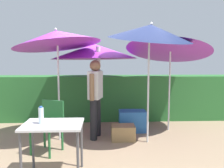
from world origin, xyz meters
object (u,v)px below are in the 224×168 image
(folding_table, at_px, (53,130))
(bottle_water, at_px, (41,115))
(umbrella_orange, at_px, (150,32))
(umbrella_yellow, at_px, (169,44))
(cooler_box, at_px, (132,121))
(person_vendor, at_px, (95,93))
(chair_plastic, at_px, (49,123))
(crate_cardboard, at_px, (123,133))
(umbrella_rainbow, at_px, (57,38))
(umbrella_navy, at_px, (94,52))

(folding_table, height_order, bottle_water, bottle_water)
(bottle_water, bearing_deg, umbrella_orange, 36.23)
(umbrella_yellow, distance_m, cooler_box, 1.89)
(person_vendor, xyz_separation_m, chair_plastic, (-0.80, -0.67, -0.42))
(umbrella_yellow, distance_m, crate_cardboard, 2.18)
(person_vendor, bearing_deg, folding_table, -108.75)
(bottle_water, bearing_deg, umbrella_yellow, 41.51)
(crate_cardboard, bearing_deg, umbrella_orange, -16.72)
(chair_plastic, bearing_deg, crate_cardboard, 21.12)
(umbrella_rainbow, height_order, chair_plastic, umbrella_rainbow)
(crate_cardboard, relative_size, bottle_water, 1.96)
(person_vendor, xyz_separation_m, folding_table, (-0.53, -1.57, -0.28))
(umbrella_orange, xyz_separation_m, bottle_water, (-1.73, -1.27, -1.26))
(umbrella_orange, xyz_separation_m, umbrella_yellow, (0.57, 0.77, -0.17))
(crate_cardboard, xyz_separation_m, folding_table, (-1.09, -1.42, 0.51))
(person_vendor, relative_size, folding_table, 2.35)
(umbrella_yellow, height_order, crate_cardboard, umbrella_yellow)
(person_vendor, distance_m, crate_cardboard, 0.98)
(folding_table, distance_m, bottle_water, 0.26)
(umbrella_yellow, distance_m, person_vendor, 1.97)
(person_vendor, relative_size, chair_plastic, 2.11)
(umbrella_orange, xyz_separation_m, cooler_box, (-0.23, 0.70, -1.89))
(folding_table, bearing_deg, crate_cardboard, 52.48)
(cooler_box, relative_size, bottle_water, 2.48)
(umbrella_rainbow, relative_size, umbrella_yellow, 0.95)
(cooler_box, bearing_deg, umbrella_navy, 154.51)
(cooler_box, xyz_separation_m, crate_cardboard, (-0.26, -0.55, -0.09))
(umbrella_orange, distance_m, chair_plastic, 2.47)
(umbrella_orange, bearing_deg, umbrella_navy, 134.50)
(cooler_box, bearing_deg, crate_cardboard, -115.26)
(crate_cardboard, height_order, bottle_water, bottle_water)
(cooler_box, bearing_deg, bottle_water, -127.40)
(umbrella_rainbow, bearing_deg, cooler_box, 18.20)
(umbrella_rainbow, bearing_deg, chair_plastic, -96.65)
(umbrella_rainbow, bearing_deg, crate_cardboard, -1.84)
(umbrella_navy, distance_m, chair_plastic, 2.10)
(crate_cardboard, bearing_deg, umbrella_navy, 121.96)
(chair_plastic, bearing_deg, umbrella_navy, 63.01)
(chair_plastic, xyz_separation_m, folding_table, (0.27, -0.89, 0.15))
(umbrella_rainbow, xyz_separation_m, person_vendor, (0.73, 0.11, -1.08))
(umbrella_orange, relative_size, chair_plastic, 2.74)
(umbrella_rainbow, distance_m, cooler_box, 2.42)
(umbrella_rainbow, height_order, cooler_box, umbrella_rainbow)
(person_vendor, distance_m, cooler_box, 1.15)
(person_vendor, bearing_deg, umbrella_rainbow, -171.56)
(umbrella_rainbow, height_order, folding_table, umbrella_rainbow)
(umbrella_navy, xyz_separation_m, bottle_water, (-0.64, -2.37, -0.93))
(umbrella_yellow, bearing_deg, cooler_box, -174.82)
(umbrella_rainbow, height_order, umbrella_orange, umbrella_orange)
(person_vendor, xyz_separation_m, cooler_box, (0.82, 0.40, -0.70))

